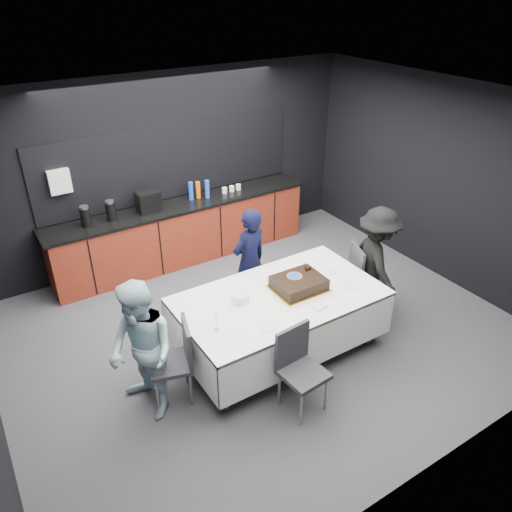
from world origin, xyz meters
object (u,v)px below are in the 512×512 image
(plate_stack, at_px, (240,298))
(person_left, at_px, (142,352))
(champagne_flute, at_px, (216,317))
(chair_left, at_px, (177,356))
(cake_assembly, at_px, (299,283))
(person_center, at_px, (249,261))
(chair_right, at_px, (363,273))
(party_table, at_px, (279,305))
(chair_near, at_px, (299,363))
(person_right, at_px, (376,262))

(plate_stack, height_order, person_left, person_left)
(champagne_flute, relative_size, chair_left, 0.24)
(cake_assembly, xyz_separation_m, person_center, (-0.10, 0.91, -0.12))
(chair_left, distance_m, person_center, 1.76)
(cake_assembly, distance_m, plate_stack, 0.71)
(cake_assembly, relative_size, plate_stack, 3.04)
(chair_left, relative_size, person_center, 0.63)
(cake_assembly, xyz_separation_m, person_left, (-1.92, -0.05, -0.09))
(chair_right, bearing_deg, plate_stack, -179.99)
(champagne_flute, distance_m, chair_right, 2.38)
(chair_left, bearing_deg, plate_stack, 12.38)
(chair_right, bearing_deg, cake_assembly, -173.14)
(party_table, xyz_separation_m, chair_near, (-0.32, -0.80, -0.11))
(cake_assembly, relative_size, champagne_flute, 2.70)
(chair_left, xyz_separation_m, person_left, (-0.36, -0.00, 0.23))
(party_table, xyz_separation_m, cake_assembly, (0.26, -0.00, 0.21))
(plate_stack, distance_m, person_right, 1.94)
(plate_stack, distance_m, chair_right, 1.89)
(champagne_flute, distance_m, chair_near, 0.95)
(chair_right, bearing_deg, party_table, -174.56)
(chair_right, height_order, person_left, person_left)
(chair_left, relative_size, chair_right, 1.00)
(person_left, bearing_deg, person_right, 80.03)
(party_table, bearing_deg, chair_left, -177.58)
(plate_stack, bearing_deg, cake_assembly, -11.36)
(person_left, height_order, person_right, person_left)
(party_table, height_order, champagne_flute, champagne_flute)
(party_table, xyz_separation_m, person_center, (0.16, 0.90, 0.09))
(cake_assembly, relative_size, person_right, 0.41)
(party_table, distance_m, chair_right, 1.44)
(person_right, bearing_deg, chair_left, 110.56)
(party_table, xyz_separation_m, champagne_flute, (-0.90, -0.16, 0.30))
(party_table, xyz_separation_m, chair_left, (-1.31, -0.06, -0.11))
(person_center, distance_m, person_right, 1.62)
(cake_assembly, xyz_separation_m, chair_right, (1.17, 0.14, -0.32))
(party_table, height_order, cake_assembly, cake_assembly)
(champagne_flute, relative_size, person_center, 0.15)
(party_table, relative_size, person_right, 1.56)
(plate_stack, relative_size, chair_right, 0.22)
(plate_stack, xyz_separation_m, chair_left, (-0.87, -0.19, -0.30))
(cake_assembly, distance_m, person_right, 1.24)
(champagne_flute, bearing_deg, chair_right, 7.35)
(champagne_flute, bearing_deg, chair_left, 165.02)
(chair_left, bearing_deg, cake_assembly, 1.85)
(chair_near, xyz_separation_m, person_center, (0.48, 1.71, 0.19))
(chair_near, bearing_deg, cake_assembly, 54.05)
(chair_right, xyz_separation_m, person_right, (0.07, -0.13, 0.21))
(champagne_flute, bearing_deg, chair_near, -47.91)
(person_right, bearing_deg, champagne_flute, 113.36)
(chair_left, height_order, person_center, person_center)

